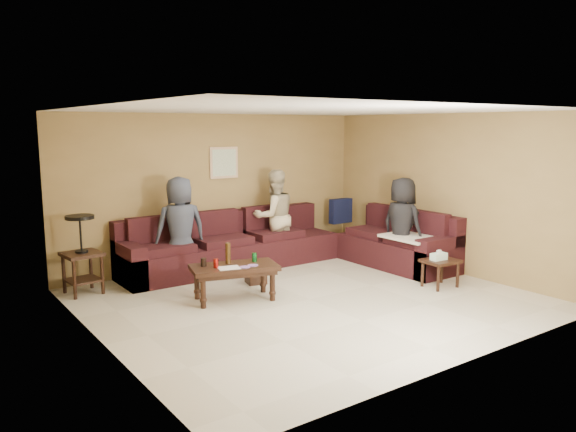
# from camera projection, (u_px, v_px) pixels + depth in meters

# --- Properties ---
(room) EXTENTS (5.60, 5.50, 2.50)m
(room) POSITION_uv_depth(u_px,v_px,m) (310.00, 176.00, 7.26)
(room) COLOR beige
(room) RESTS_ON ground
(sectional_sofa) EXTENTS (4.65, 2.90, 0.97)m
(sectional_sofa) POSITION_uv_depth(u_px,v_px,m) (292.00, 248.00, 9.16)
(sectional_sofa) COLOR #331115
(sectional_sofa) RESTS_ON ground
(coffee_table) EXTENTS (1.25, 0.85, 0.76)m
(coffee_table) POSITION_uv_depth(u_px,v_px,m) (234.00, 270.00, 7.45)
(coffee_table) COLOR black
(coffee_table) RESTS_ON ground
(end_table_left) EXTENTS (0.53, 0.53, 1.10)m
(end_table_left) POSITION_uv_depth(u_px,v_px,m) (82.00, 253.00, 7.70)
(end_table_left) COLOR black
(end_table_left) RESTS_ON ground
(side_table_right) EXTENTS (0.51, 0.43, 0.55)m
(side_table_right) POSITION_uv_depth(u_px,v_px,m) (440.00, 263.00, 8.05)
(side_table_right) COLOR black
(side_table_right) RESTS_ON ground
(waste_bin) EXTENTS (0.33, 0.33, 0.32)m
(waste_bin) POSITION_uv_depth(u_px,v_px,m) (256.00, 272.00, 8.28)
(waste_bin) COLOR black
(waste_bin) RESTS_ON ground
(wall_art) EXTENTS (0.52, 0.04, 0.52)m
(wall_art) POSITION_uv_depth(u_px,v_px,m) (224.00, 163.00, 9.31)
(wall_art) COLOR tan
(wall_art) RESTS_ON ground
(person_left) EXTENTS (0.84, 0.61, 1.57)m
(person_left) POSITION_uv_depth(u_px,v_px,m) (180.00, 229.00, 8.39)
(person_left) COLOR #313644
(person_left) RESTS_ON ground
(person_middle) EXTENTS (0.83, 0.68, 1.58)m
(person_middle) POSITION_uv_depth(u_px,v_px,m) (274.00, 216.00, 9.48)
(person_middle) COLOR #C0B28F
(person_middle) RESTS_ON ground
(person_right) EXTENTS (0.55, 0.78, 1.50)m
(person_right) POSITION_uv_depth(u_px,v_px,m) (402.00, 225.00, 8.92)
(person_right) COLOR black
(person_right) RESTS_ON ground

